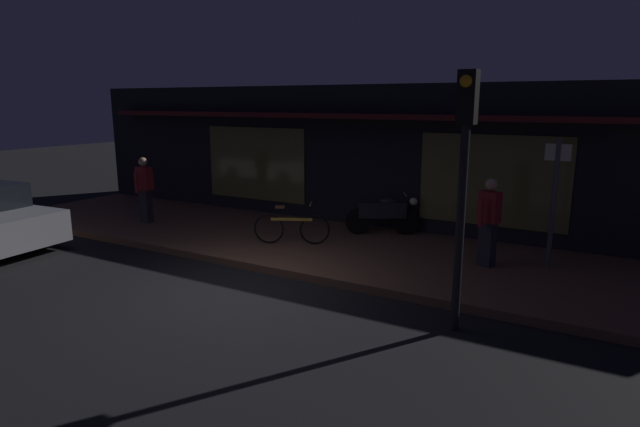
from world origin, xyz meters
TOP-DOWN VIEW (x-y plane):
  - ground_plane at (0.00, 0.00)m, footprint 60.00×60.00m
  - sidewalk_slab at (0.00, 3.00)m, footprint 18.00×4.00m
  - storefront_building at (0.00, 6.39)m, footprint 18.00×3.30m
  - motorcycle at (0.92, 4.38)m, footprint 1.55×0.96m
  - bicycle_parked at (-0.46, 2.58)m, footprint 1.51×0.75m
  - person_photographer at (-4.82, 2.46)m, footprint 0.39×0.61m
  - person_bystander at (3.57, 3.11)m, footprint 0.43×0.60m
  - sign_post at (4.59, 3.63)m, footprint 0.44×0.09m
  - traffic_light_pole at (3.76, 0.35)m, footprint 0.24×0.33m

SIDE VIEW (x-z plane):
  - ground_plane at x=0.00m, z-range 0.00..0.00m
  - sidewalk_slab at x=0.00m, z-range 0.00..0.15m
  - bicycle_parked at x=-0.46m, z-range 0.05..0.96m
  - motorcycle at x=0.92m, z-range 0.16..1.13m
  - person_photographer at x=-4.82m, z-range 0.19..1.86m
  - person_bystander at x=3.57m, z-range 0.19..1.86m
  - sign_post at x=4.59m, z-range 0.31..2.71m
  - storefront_building at x=0.00m, z-range 0.00..3.60m
  - traffic_light_pole at x=3.76m, z-range 0.68..4.28m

